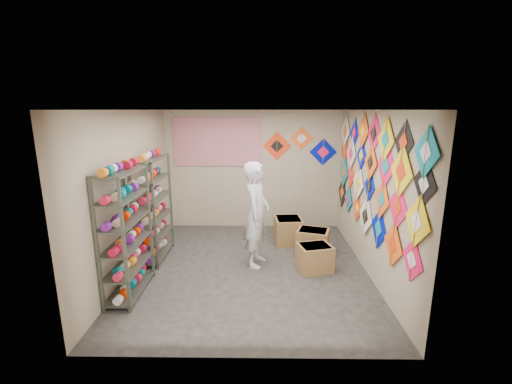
{
  "coord_description": "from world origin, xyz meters",
  "views": [
    {
      "loc": [
        0.18,
        -5.53,
        2.7
      ],
      "look_at": [
        0.1,
        0.3,
        1.3
      ],
      "focal_mm": 24.0,
      "sensor_mm": 36.0,
      "label": 1
    }
  ],
  "objects_px": {
    "carton_a": "(315,258)",
    "carton_c": "(288,230)",
    "shopkeeper": "(257,215)",
    "carton_b": "(313,242)",
    "shelf_rack_front": "(126,233)",
    "shelf_rack_back": "(153,208)"
  },
  "relations": [
    {
      "from": "carton_a",
      "to": "carton_c",
      "type": "height_order",
      "value": "carton_c"
    },
    {
      "from": "shopkeeper",
      "to": "carton_a",
      "type": "relative_size",
      "value": 3.39
    },
    {
      "from": "shopkeeper",
      "to": "carton_c",
      "type": "distance_m",
      "value": 1.4
    },
    {
      "from": "shelf_rack_back",
      "to": "carton_c",
      "type": "height_order",
      "value": "shelf_rack_back"
    },
    {
      "from": "shelf_rack_front",
      "to": "carton_a",
      "type": "relative_size",
      "value": 3.47
    },
    {
      "from": "shelf_rack_back",
      "to": "carton_a",
      "type": "relative_size",
      "value": 3.47
    },
    {
      "from": "shelf_rack_front",
      "to": "carton_b",
      "type": "height_order",
      "value": "shelf_rack_front"
    },
    {
      "from": "shelf_rack_front",
      "to": "carton_a",
      "type": "distance_m",
      "value": 3.08
    },
    {
      "from": "shelf_rack_back",
      "to": "carton_b",
      "type": "height_order",
      "value": "shelf_rack_back"
    },
    {
      "from": "shelf_rack_back",
      "to": "shopkeeper",
      "type": "relative_size",
      "value": 1.02
    },
    {
      "from": "carton_a",
      "to": "carton_c",
      "type": "relative_size",
      "value": 0.91
    },
    {
      "from": "shelf_rack_front",
      "to": "shopkeeper",
      "type": "xyz_separation_m",
      "value": [
        1.89,
        1.02,
        -0.02
      ]
    },
    {
      "from": "shopkeeper",
      "to": "carton_b",
      "type": "height_order",
      "value": "shopkeeper"
    },
    {
      "from": "carton_a",
      "to": "carton_c",
      "type": "bearing_deg",
      "value": 91.32
    },
    {
      "from": "shelf_rack_front",
      "to": "shopkeeper",
      "type": "bearing_deg",
      "value": 28.27
    },
    {
      "from": "shelf_rack_front",
      "to": "carton_c",
      "type": "bearing_deg",
      "value": 39.11
    },
    {
      "from": "carton_b",
      "to": "carton_c",
      "type": "xyz_separation_m",
      "value": [
        -0.43,
        0.57,
        0.02
      ]
    },
    {
      "from": "carton_a",
      "to": "shelf_rack_back",
      "type": "bearing_deg",
      "value": 155.75
    },
    {
      "from": "shelf_rack_front",
      "to": "shelf_rack_back",
      "type": "xyz_separation_m",
      "value": [
        0.0,
        1.3,
        0.0
      ]
    },
    {
      "from": "shelf_rack_back",
      "to": "carton_b",
      "type": "xyz_separation_m",
      "value": [
        2.97,
        0.2,
        -0.71
      ]
    },
    {
      "from": "carton_a",
      "to": "carton_b",
      "type": "xyz_separation_m",
      "value": [
        0.07,
        0.71,
        0.01
      ]
    },
    {
      "from": "carton_b",
      "to": "carton_a",
      "type": "bearing_deg",
      "value": -78.5
    }
  ]
}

